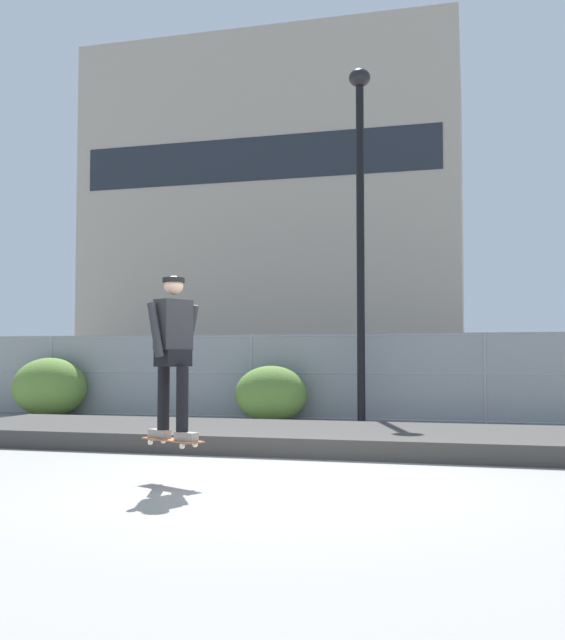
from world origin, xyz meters
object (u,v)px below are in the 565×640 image
(parked_car_near, at_px, (295,377))
(parked_car_mid, at_px, (547,379))
(shrub_left, at_px, (50,387))
(street_lamp, at_px, (360,203))
(skateboard, at_px, (172,440))
(shrub_center, at_px, (271,394))
(skater, at_px, (173,346))

(parked_car_near, distance_m, parked_car_mid, 6.25)
(shrub_left, bearing_deg, parked_car_mid, 18.68)
(parked_car_near, bearing_deg, street_lamp, -60.77)
(parked_car_near, height_order, shrub_left, parked_car_near)
(parked_car_near, bearing_deg, skateboard, -83.18)
(street_lamp, distance_m, shrub_left, 8.11)
(parked_car_mid, height_order, shrub_center, parked_car_mid)
(skateboard, relative_size, shrub_center, 0.53)
(parked_car_near, height_order, parked_car_mid, same)
(skater, xyz_separation_m, street_lamp, (1.00, 7.13, 2.97))
(skateboard, distance_m, parked_car_near, 11.43)
(shrub_left, bearing_deg, skateboard, -50.32)
(skateboard, height_order, street_lamp, street_lamp)
(shrub_center, bearing_deg, parked_car_mid, 33.40)
(skater, bearing_deg, shrub_center, 97.15)
(parked_car_mid, bearing_deg, shrub_left, -161.32)
(parked_car_near, xyz_separation_m, shrub_center, (0.43, -3.99, -0.25))
(skateboard, distance_m, street_lamp, 8.23)
(skateboard, relative_size, shrub_left, 0.46)
(skateboard, distance_m, shrub_left, 9.67)
(parked_car_near, relative_size, parked_car_mid, 1.00)
(skater, relative_size, shrub_left, 1.01)
(parked_car_mid, bearing_deg, parked_car_near, 178.60)
(parked_car_near, bearing_deg, skater, -83.18)
(skateboard, xyz_separation_m, parked_car_mid, (4.90, 11.19, 0.37))
(parked_car_mid, xyz_separation_m, shrub_center, (-5.82, -3.84, -0.25))
(skater, distance_m, parked_car_mid, 12.23)
(skater, relative_size, shrub_center, 1.16)
(skateboard, relative_size, parked_car_mid, 0.18)
(skateboard, distance_m, skater, 1.01)
(skater, height_order, shrub_center, skater)
(shrub_center, bearing_deg, street_lamp, -6.55)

